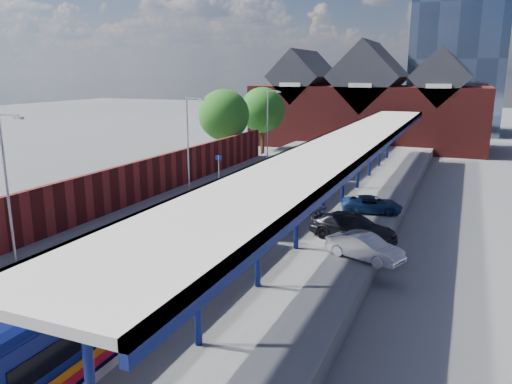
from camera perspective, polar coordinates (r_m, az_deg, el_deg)
ground at (r=42.87m, az=5.42°, el=0.36°), size 240.00×240.00×0.00m
ballast_bed at (r=33.77m, az=0.26°, el=-3.14°), size 6.00×76.00×0.06m
rails at (r=33.74m, az=0.26°, el=-2.99°), size 4.51×76.00×0.14m
left_platform at (r=36.04m, az=-7.84°, el=-1.42°), size 5.00×76.00×1.00m
right_platform at (r=31.90m, az=10.27°, el=-3.48°), size 6.00×76.00×1.00m
coping_left at (r=34.79m, az=-4.53°, el=-0.98°), size 0.30×76.00×0.05m
coping_right at (r=32.46m, az=5.40°, el=-2.06°), size 0.30×76.00×0.05m
yellow_line at (r=35.07m, az=-5.40°, el=-0.91°), size 0.14×76.00×0.01m
train at (r=41.70m, az=7.30°, el=2.91°), size 2.88×65.91×3.45m
canopy at (r=32.86m, az=10.50°, el=5.50°), size 4.50×52.00×4.48m
lamp_post_b at (r=25.07m, az=-26.46°, el=1.26°), size 1.48×0.18×7.00m
lamp_post_c at (r=37.31m, az=-7.63°, el=6.13°), size 1.48×0.18×7.00m
lamp_post_d at (r=51.64m, az=1.47°, el=8.26°), size 1.48×0.18×7.00m
platform_sign at (r=38.74m, az=-4.29°, el=3.03°), size 0.55×0.08×2.50m
brick_wall at (r=31.99m, az=-17.89°, el=-0.26°), size 0.35×50.00×3.86m
station_building at (r=69.12m, az=12.69°, el=9.64°), size 30.00×12.12×13.78m
glass_tower at (r=90.50m, az=22.54°, el=19.18°), size 14.20×14.20×40.30m
tree_near at (r=51.32m, az=-3.59°, el=8.61°), size 5.20×5.20×8.10m
tree_far at (r=58.19m, az=0.87°, el=9.20°), size 5.20×5.20×8.10m
parked_car_silver at (r=24.39m, az=12.32°, el=-6.17°), size 3.95×2.55×1.23m
parked_car_dark at (r=27.05m, az=11.04°, el=-3.98°), size 5.05×2.92×1.38m
parked_car_blue at (r=32.59m, az=13.09°, el=-1.37°), size 4.14×2.60×1.07m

